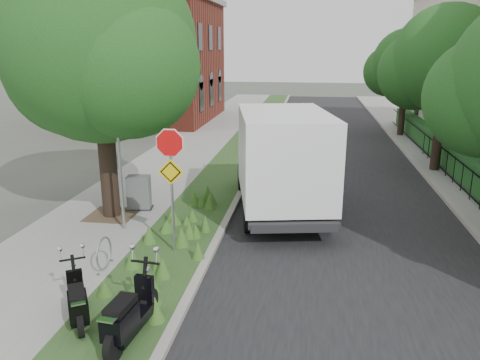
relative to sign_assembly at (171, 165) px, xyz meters
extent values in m
plane|color=#4C5147|center=(1.40, -0.58, -2.33)|extent=(120.00, 120.00, 0.00)
cube|color=gray|center=(-2.85, 9.42, -2.27)|extent=(3.50, 60.00, 0.12)
cube|color=#28481E|center=(-0.10, 9.42, -2.27)|extent=(2.00, 60.00, 0.12)
cube|color=#9E9991|center=(0.90, 9.42, -2.26)|extent=(0.20, 60.00, 0.13)
cube|color=black|center=(4.40, 9.42, -2.32)|extent=(7.00, 60.00, 0.01)
cube|color=#9E9991|center=(7.90, 9.42, -2.26)|extent=(0.20, 60.00, 0.13)
cube|color=gray|center=(9.60, 9.42, -2.27)|extent=(3.20, 60.00, 0.12)
cylinder|color=black|center=(-2.60, 2.22, 0.03)|extent=(0.52, 0.52, 4.48)
sphere|color=#1C4A18|center=(-2.60, 2.22, 2.75)|extent=(5.40, 5.40, 5.40)
sphere|color=#1C4A18|center=(-3.81, 3.03, 2.08)|extent=(4.05, 4.05, 4.05)
sphere|color=#1C4A18|center=(-1.52, 1.54, 2.21)|extent=(3.78, 3.78, 3.78)
cube|color=#473828|center=(-2.60, 2.22, -2.20)|extent=(1.40, 1.40, 0.01)
cylinder|color=#A5A8AD|center=(-1.80, 1.22, -0.21)|extent=(0.08, 0.08, 4.00)
torus|color=#A5A8AD|center=(-1.30, -1.18, -1.83)|extent=(0.05, 0.77, 0.77)
cube|color=#A5A8AD|center=(-1.30, -1.54, -2.19)|extent=(0.06, 0.06, 0.04)
cube|color=#A5A8AD|center=(-1.30, -0.82, -2.19)|extent=(0.06, 0.06, 0.04)
cylinder|color=#A5A8AD|center=(0.00, 0.02, -0.71)|extent=(0.07, 0.07, 3.00)
cylinder|color=red|center=(0.00, -0.01, 0.54)|extent=(0.86, 0.03, 0.86)
cylinder|color=white|center=(0.00, 0.00, 0.54)|extent=(0.94, 0.02, 0.94)
cube|color=yellow|center=(0.00, -0.01, -0.16)|extent=(0.64, 0.03, 0.64)
cube|color=black|center=(8.60, 9.42, -1.26)|extent=(0.04, 24.00, 0.04)
cube|color=black|center=(8.60, 9.42, -2.06)|extent=(0.04, 24.00, 0.04)
cylinder|color=black|center=(8.60, 9.42, -1.71)|extent=(0.03, 0.03, 1.00)
cube|color=#1D4E1B|center=(9.30, 9.42, -1.66)|extent=(1.00, 24.00, 1.10)
cube|color=#2D2D33|center=(9.35, 9.42, 1.97)|extent=(0.25, 26.00, 0.60)
cube|color=maroon|center=(-8.10, 21.42, 1.67)|extent=(9.00, 10.00, 8.00)
cylinder|color=black|center=(8.40, 9.42, -0.19)|extent=(0.36, 0.36, 4.03)
sphere|color=#1C4A18|center=(8.40, 9.42, 2.26)|extent=(4.20, 4.20, 4.20)
sphere|color=#1C4A18|center=(7.46, 10.05, 1.73)|extent=(3.15, 3.15, 3.15)
sphere|color=#1C4A18|center=(9.24, 8.89, 1.84)|extent=(2.94, 2.94, 2.94)
cylinder|color=black|center=(8.40, 17.42, -0.39)|extent=(0.36, 0.36, 3.64)
sphere|color=#1C4A18|center=(8.40, 17.42, 1.82)|extent=(3.80, 3.80, 3.80)
sphere|color=#1C4A18|center=(7.54, 17.99, 1.35)|extent=(2.85, 2.85, 2.85)
sphere|color=#1C4A18|center=(9.16, 16.94, 1.44)|extent=(2.66, 2.66, 2.66)
cylinder|color=black|center=(-1.19, -2.73, -1.97)|extent=(0.34, 0.47, 0.48)
cylinder|color=black|center=(-0.61, -3.72, -1.97)|extent=(0.34, 0.47, 0.48)
cube|color=black|center=(-0.88, -3.27, -1.95)|extent=(0.81, 1.07, 0.17)
cube|color=black|center=(-0.71, -3.54, -1.73)|extent=(0.59, 0.69, 0.37)
cube|color=black|center=(-0.73, -3.50, -1.48)|extent=(0.52, 0.62, 0.11)
cylinder|color=black|center=(0.38, -2.93, -1.93)|extent=(0.18, 0.56, 0.55)
cylinder|color=black|center=(0.25, -4.24, -1.93)|extent=(0.18, 0.56, 0.55)
cube|color=black|center=(0.31, -3.64, -1.91)|extent=(0.48, 1.25, 0.19)
cube|color=black|center=(0.27, -4.01, -1.65)|extent=(0.45, 0.73, 0.43)
cube|color=black|center=(0.28, -3.96, -1.38)|extent=(0.38, 0.67, 0.13)
cube|color=#262628|center=(2.38, 3.68, -1.75)|extent=(3.38, 6.32, 0.20)
cube|color=#B7BABC|center=(1.93, 5.95, -0.79)|extent=(2.58, 2.00, 1.81)
cube|color=white|center=(2.51, 3.07, -0.34)|extent=(3.27, 4.70, 2.49)
cube|color=#262628|center=(-1.98, 2.92, -2.19)|extent=(0.86, 0.64, 0.04)
cube|color=slate|center=(-1.98, 2.92, -1.68)|extent=(0.76, 0.54, 1.06)
camera|label=1|loc=(3.25, -10.40, 2.72)|focal=35.00mm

